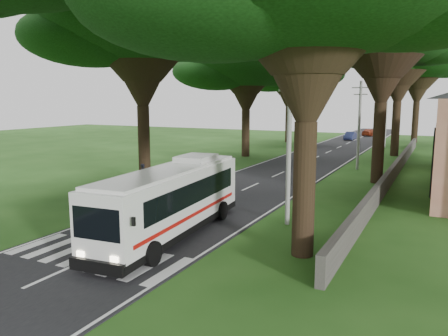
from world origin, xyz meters
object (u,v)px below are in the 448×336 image
at_px(pole_near, 289,143).
at_px(pole_mid, 359,124).
at_px(distant_car_b, 350,136).
at_px(distant_car_c, 370,132).
at_px(pedestrian, 144,175).
at_px(coach_bus, 172,200).
at_px(pole_far, 386,116).

bearing_deg(pole_near, pole_mid, 90.00).
xyz_separation_m(distant_car_b, distant_car_c, (1.60, 9.29, -0.03)).
bearing_deg(distant_car_b, pedestrian, -97.17).
height_order(pole_near, distant_car_b, pole_near).
distance_m(pole_near, distant_car_c, 59.28).
xyz_separation_m(coach_bus, distant_car_c, (-0.46, 63.20, -1.11)).
xyz_separation_m(pole_far, distant_car_c, (-4.70, 18.98, -3.55)).
bearing_deg(pole_mid, pole_near, -90.00).
distance_m(pole_far, coach_bus, 44.49).
relative_size(pole_mid, pole_far, 1.00).
relative_size(distant_car_c, pedestrian, 2.42).
xyz_separation_m(pole_near, distant_car_b, (-6.30, 49.69, -3.52)).
relative_size(pole_near, distant_car_b, 2.09).
distance_m(pole_near, pedestrian, 13.81).
height_order(pole_far, distant_car_b, pole_far).
bearing_deg(pole_far, distant_car_b, 123.02).
bearing_deg(pole_near, distant_car_c, 94.56).
relative_size(distant_car_b, distant_car_c, 0.92).
bearing_deg(distant_car_c, distant_car_b, 92.91).
distance_m(pole_near, pole_far, 40.00).
bearing_deg(pole_mid, distant_car_c, 96.87).
bearing_deg(pedestrian, pole_far, -33.26).
bearing_deg(pole_far, pedestrian, -109.58).
xyz_separation_m(pole_near, coach_bus, (-4.24, -4.22, -2.44)).
bearing_deg(coach_bus, pole_mid, 75.21).
bearing_deg(distant_car_b, distant_car_c, 80.99).
distance_m(pole_near, pole_mid, 20.00).
relative_size(pole_far, distant_car_b, 2.09).
distance_m(coach_bus, distant_car_b, 53.96).
bearing_deg(pedestrian, distant_car_b, -21.62).
relative_size(pole_near, pedestrian, 4.68).
height_order(pole_mid, pedestrian, pole_mid).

